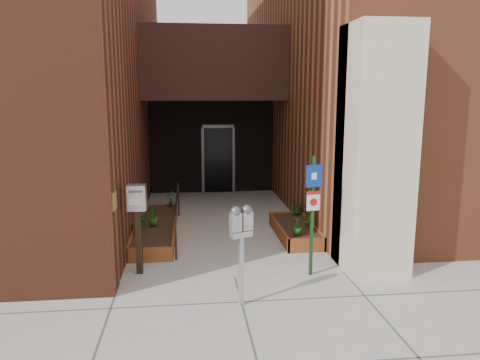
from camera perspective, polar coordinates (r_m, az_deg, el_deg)
name	(u,v)px	position (r m, az deg, el deg)	size (l,w,h in m)	color
ground	(235,277)	(8.46, -0.63, -11.77)	(80.00, 80.00, 0.00)	#9E9991
architecture	(205,33)	(14.79, -4.26, 17.45)	(20.00, 14.60, 10.00)	brown
planter_left	(156,229)	(10.96, -10.23, -5.92)	(0.90, 3.60, 0.30)	brown
planter_right	(295,231)	(10.72, 6.74, -6.19)	(0.80, 2.20, 0.30)	brown
handrail	(177,203)	(10.73, -7.69, -2.81)	(0.04, 3.34, 0.90)	black
parking_meter	(241,229)	(7.02, 0.14, -5.94)	(0.37, 0.24, 1.58)	#A8A8AB
sign_post	(313,203)	(8.26, 8.87, -2.82)	(0.29, 0.09, 2.15)	#163D1A
payment_dropbox	(137,210)	(8.48, -12.39, -3.60)	(0.34, 0.26, 1.63)	black
shrub_left_a	(138,225)	(10.11, -12.29, -5.42)	(0.30, 0.30, 0.34)	#2B601B
shrub_left_b	(141,216)	(10.69, -11.97, -4.37)	(0.22, 0.22, 0.40)	#1D611B
shrub_left_c	(153,216)	(10.68, -10.51, -4.37)	(0.21, 0.21, 0.38)	#2B601B
shrub_left_d	(171,198)	(12.40, -8.44, -2.24)	(0.19, 0.19, 0.37)	#204F16
shrub_right_a	(297,226)	(9.88, 7.01, -5.56)	(0.20, 0.20, 0.36)	#215819
shrub_right_b	(308,218)	(10.52, 8.29, -4.56)	(0.19, 0.19, 0.37)	#29611B
shrub_right_c	(297,207)	(11.53, 6.97, -3.23)	(0.31, 0.31, 0.35)	#1D4F16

